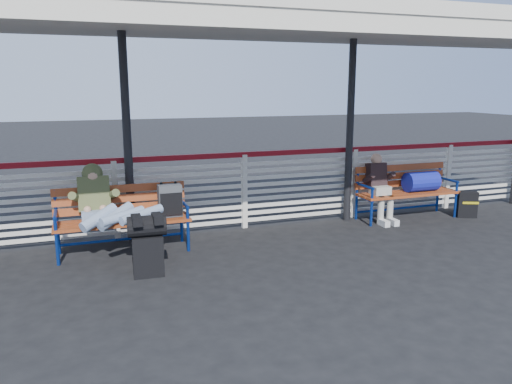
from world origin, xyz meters
name	(u,v)px	position (x,y,z in m)	size (l,w,h in m)	color
ground	(291,266)	(0.00, 0.00, 0.00)	(60.00, 60.00, 0.00)	black
fence	(244,188)	(0.00, 1.90, 0.66)	(12.08, 0.08, 1.24)	silver
canopy	(268,25)	(0.00, 0.87, 3.04)	(12.60, 3.60, 3.16)	silver
luggage_stack	(147,243)	(-1.76, 0.29, 0.41)	(0.47, 0.28, 0.75)	black
bench_left	(137,209)	(-1.76, 1.32, 0.59)	(1.80, 0.56, 0.92)	#A3451F
bench_right	(413,184)	(2.96, 1.53, 0.60)	(1.80, 0.56, 0.92)	#A3451F
traveler_man	(113,211)	(-2.10, 0.98, 0.68)	(0.94, 1.64, 0.77)	#8699B4
companion_person	(380,187)	(2.29, 1.53, 0.60)	(0.32, 0.66, 1.15)	#AFAD9E
suitcase_side	(467,204)	(3.89, 1.23, 0.23)	(0.38, 0.31, 0.46)	black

